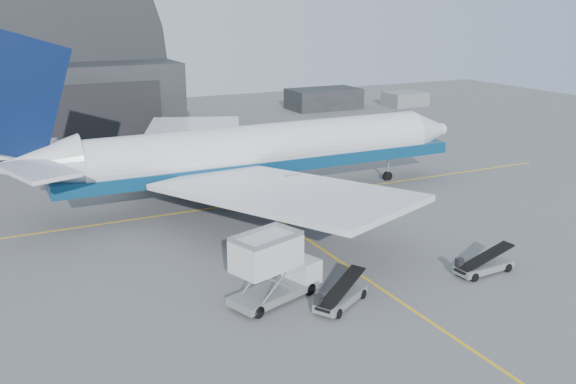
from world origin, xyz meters
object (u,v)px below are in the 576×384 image
pushback_tug (358,212)px  belt_loader_b (483,266)px  catering_truck (273,269)px  airliner (247,152)px  belt_loader_a (340,297)px

pushback_tug → belt_loader_b: bearing=-106.3°
pushback_tug → catering_truck: bearing=-161.8°
airliner → belt_loader_a: airliner is taller
airliner → pushback_tug: airliner is taller
pushback_tug → belt_loader_b: 15.76m
catering_truck → belt_loader_b: (16.77, -2.86, -1.84)m
catering_truck → belt_loader_b: size_ratio=1.40×
catering_truck → belt_loader_a: size_ratio=1.47×
airliner → catering_truck: size_ratio=7.03×
airliner → belt_loader_a: (-4.08, -26.08, -4.58)m
airliner → belt_loader_a: bearing=-98.9°
airliner → belt_loader_a: 26.79m
pushback_tug → belt_loader_a: bearing=-148.0°
airliner → belt_loader_b: 28.01m
airliner → catering_truck: (-7.97, -23.34, -2.74)m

